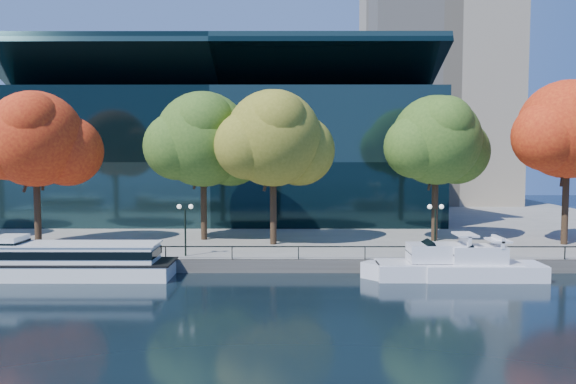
{
  "coord_description": "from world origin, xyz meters",
  "views": [
    {
      "loc": [
        4.37,
        -38.46,
        9.02
      ],
      "look_at": [
        4.19,
        8.0,
        5.73
      ],
      "focal_mm": 35.0,
      "sensor_mm": 36.0,
      "label": 1
    }
  ],
  "objects_px": {
    "tree_1": "(37,141)",
    "lamp_1": "(185,218)",
    "cruiser_far": "(477,266)",
    "lamp_2": "(435,218)",
    "tree_4": "(438,142)",
    "tour_boat": "(65,260)",
    "tree_3": "(275,140)",
    "cruiser_near": "(441,265)",
    "tree_2": "(205,141)",
    "tree_5": "(570,131)"
  },
  "relations": [
    {
      "from": "tree_5",
      "to": "tour_boat",
      "type": "bearing_deg",
      "value": -167.53
    },
    {
      "from": "cruiser_far",
      "to": "tree_2",
      "type": "distance_m",
      "value": 25.79
    },
    {
      "from": "tour_boat",
      "to": "tree_3",
      "type": "xyz_separation_m",
      "value": [
        14.84,
        8.9,
        8.76
      ]
    },
    {
      "from": "tree_2",
      "to": "tree_3",
      "type": "distance_m",
      "value": 6.96
    },
    {
      "from": "tree_1",
      "to": "cruiser_far",
      "type": "bearing_deg",
      "value": -13.33
    },
    {
      "from": "tree_3",
      "to": "lamp_2",
      "type": "height_order",
      "value": "tree_3"
    },
    {
      "from": "cruiser_far",
      "to": "tree_3",
      "type": "relative_size",
      "value": 0.71
    },
    {
      "from": "cruiser_far",
      "to": "tree_5",
      "type": "distance_m",
      "value": 17.34
    },
    {
      "from": "tree_3",
      "to": "tree_5",
      "type": "distance_m",
      "value": 25.45
    },
    {
      "from": "lamp_2",
      "to": "tour_boat",
      "type": "bearing_deg",
      "value": -173.22
    },
    {
      "from": "tree_4",
      "to": "tree_5",
      "type": "xyz_separation_m",
      "value": [
        10.83,
        -2.05,
        0.88
      ]
    },
    {
      "from": "lamp_1",
      "to": "lamp_2",
      "type": "height_order",
      "value": "same"
    },
    {
      "from": "cruiser_far",
      "to": "tree_4",
      "type": "height_order",
      "value": "tree_4"
    },
    {
      "from": "tour_boat",
      "to": "tree_1",
      "type": "relative_size",
      "value": 1.22
    },
    {
      "from": "cruiser_far",
      "to": "tree_2",
      "type": "relative_size",
      "value": 0.7
    },
    {
      "from": "tour_boat",
      "to": "cruiser_near",
      "type": "distance_m",
      "value": 26.93
    },
    {
      "from": "tree_4",
      "to": "tree_3",
      "type": "bearing_deg",
      "value": -171.97
    },
    {
      "from": "tree_1",
      "to": "tour_boat",
      "type": "bearing_deg",
      "value": -55.89
    },
    {
      "from": "cruiser_far",
      "to": "tree_1",
      "type": "bearing_deg",
      "value": 166.67
    },
    {
      "from": "tree_1",
      "to": "tree_3",
      "type": "distance_m",
      "value": 20.19
    },
    {
      "from": "tree_2",
      "to": "tour_boat",
      "type": "bearing_deg",
      "value": -126.11
    },
    {
      "from": "tour_boat",
      "to": "tree_4",
      "type": "height_order",
      "value": "tree_4"
    },
    {
      "from": "tour_boat",
      "to": "lamp_1",
      "type": "relative_size",
      "value": 3.99
    },
    {
      "from": "tree_4",
      "to": "cruiser_far",
      "type": "bearing_deg",
      "value": -90.15
    },
    {
      "from": "tour_boat",
      "to": "tree_5",
      "type": "bearing_deg",
      "value": 12.47
    },
    {
      "from": "tree_4",
      "to": "lamp_2",
      "type": "xyz_separation_m",
      "value": [
        -2.12,
        -7.71,
        -5.96
      ]
    },
    {
      "from": "tree_5",
      "to": "lamp_2",
      "type": "relative_size",
      "value": 3.54
    },
    {
      "from": "tour_boat",
      "to": "lamp_2",
      "type": "bearing_deg",
      "value": 6.78
    },
    {
      "from": "cruiser_near",
      "to": "lamp_1",
      "type": "height_order",
      "value": "lamp_1"
    },
    {
      "from": "tour_boat",
      "to": "tree_5",
      "type": "height_order",
      "value": "tree_5"
    },
    {
      "from": "tree_4",
      "to": "tree_5",
      "type": "relative_size",
      "value": 0.92
    },
    {
      "from": "tree_1",
      "to": "lamp_2",
      "type": "bearing_deg",
      "value": -8.02
    },
    {
      "from": "cruiser_near",
      "to": "tree_4",
      "type": "bearing_deg",
      "value": 77.17
    },
    {
      "from": "cruiser_near",
      "to": "tree_2",
      "type": "bearing_deg",
      "value": 147.98
    },
    {
      "from": "lamp_1",
      "to": "cruiser_near",
      "type": "bearing_deg",
      "value": -10.1
    },
    {
      "from": "cruiser_near",
      "to": "tree_4",
      "type": "xyz_separation_m",
      "value": [
        2.52,
        11.07,
        8.93
      ]
    },
    {
      "from": "tour_boat",
      "to": "tree_3",
      "type": "height_order",
      "value": "tree_3"
    },
    {
      "from": "cruiser_far",
      "to": "lamp_2",
      "type": "height_order",
      "value": "lamp_2"
    },
    {
      "from": "tree_1",
      "to": "tree_5",
      "type": "height_order",
      "value": "tree_5"
    },
    {
      "from": "tree_1",
      "to": "lamp_1",
      "type": "xyz_separation_m",
      "value": [
        13.35,
        -4.6,
        -6.0
      ]
    },
    {
      "from": "tree_3",
      "to": "tree_5",
      "type": "height_order",
      "value": "tree_5"
    },
    {
      "from": "cruiser_far",
      "to": "tree_2",
      "type": "xyz_separation_m",
      "value": [
        -21.05,
        11.86,
        9.04
      ]
    },
    {
      "from": "tree_4",
      "to": "tree_5",
      "type": "bearing_deg",
      "value": -10.74
    },
    {
      "from": "lamp_2",
      "to": "cruiser_near",
      "type": "bearing_deg",
      "value": -96.85
    },
    {
      "from": "cruiser_far",
      "to": "tree_1",
      "type": "relative_size",
      "value": 0.72
    },
    {
      "from": "tree_1",
      "to": "cruiser_near",
      "type": "bearing_deg",
      "value": -13.88
    },
    {
      "from": "tree_3",
      "to": "tree_5",
      "type": "relative_size",
      "value": 0.94
    },
    {
      "from": "tree_3",
      "to": "lamp_1",
      "type": "bearing_deg",
      "value": -140.32
    },
    {
      "from": "tree_3",
      "to": "lamp_1",
      "type": "distance_m",
      "value": 10.73
    },
    {
      "from": "lamp_2",
      "to": "lamp_1",
      "type": "bearing_deg",
      "value": 180.0
    }
  ]
}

